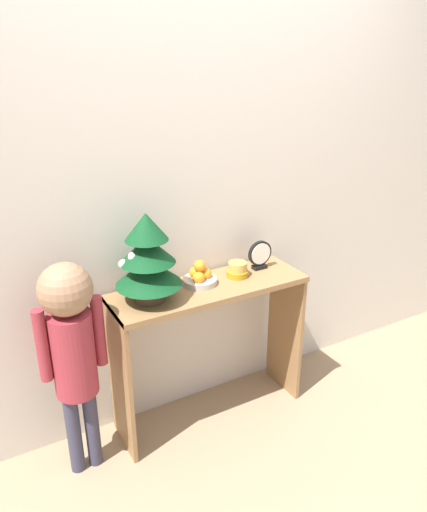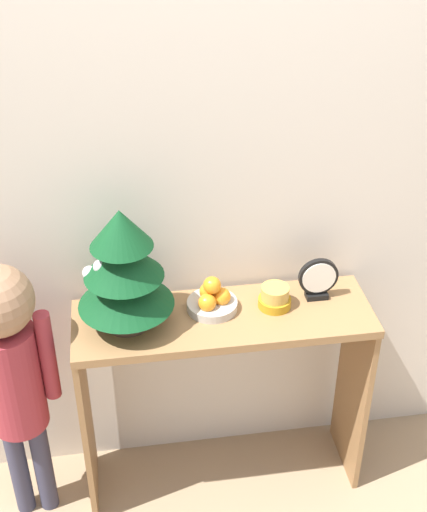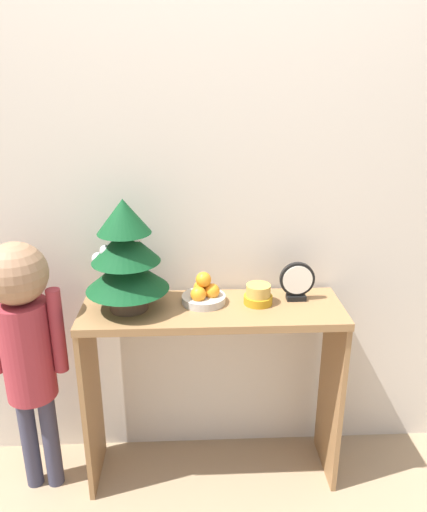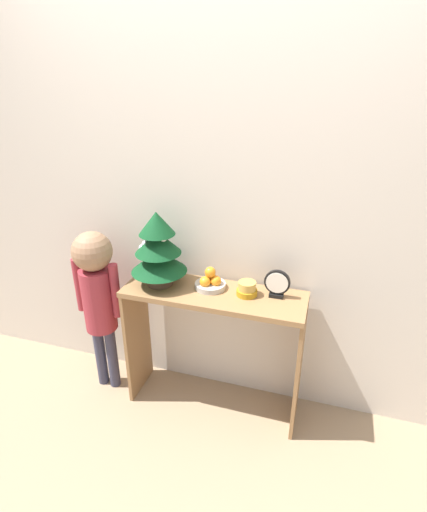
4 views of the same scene
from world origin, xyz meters
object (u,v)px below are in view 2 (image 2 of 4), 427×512
(desk_clock, at_px, (318,279))
(fruit_bowl, at_px, (212,300))
(singing_bowl, at_px, (275,298))
(child_figure, at_px, (9,362))
(mini_tree, at_px, (124,269))

(desk_clock, bearing_deg, fruit_bowl, -178.85)
(singing_bowl, bearing_deg, child_figure, -175.62)
(fruit_bowl, xyz_separation_m, child_figure, (-0.67, -0.08, -0.11))
(mini_tree, bearing_deg, child_figure, -173.20)
(mini_tree, xyz_separation_m, desk_clock, (0.65, 0.05, -0.14))
(mini_tree, xyz_separation_m, child_figure, (-0.39, -0.05, -0.29))
(mini_tree, height_order, child_figure, mini_tree)
(mini_tree, xyz_separation_m, singing_bowl, (0.49, 0.02, -0.18))
(desk_clock, bearing_deg, child_figure, -174.91)
(fruit_bowl, height_order, child_figure, child_figure)
(singing_bowl, distance_m, desk_clock, 0.16)
(mini_tree, distance_m, singing_bowl, 0.53)
(fruit_bowl, distance_m, singing_bowl, 0.21)
(desk_clock, relative_size, child_figure, 0.15)
(mini_tree, relative_size, desk_clock, 2.72)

